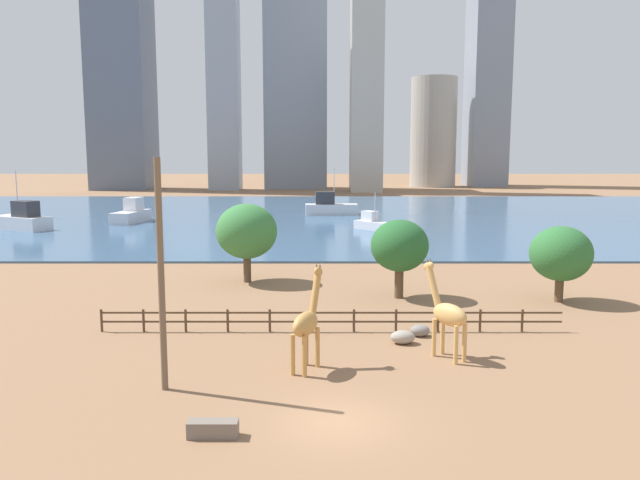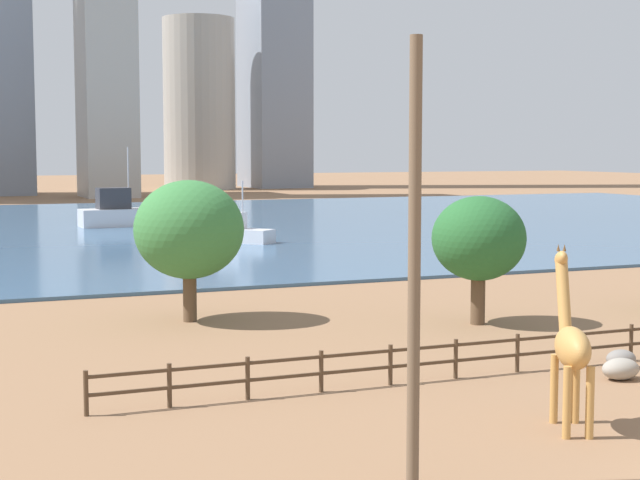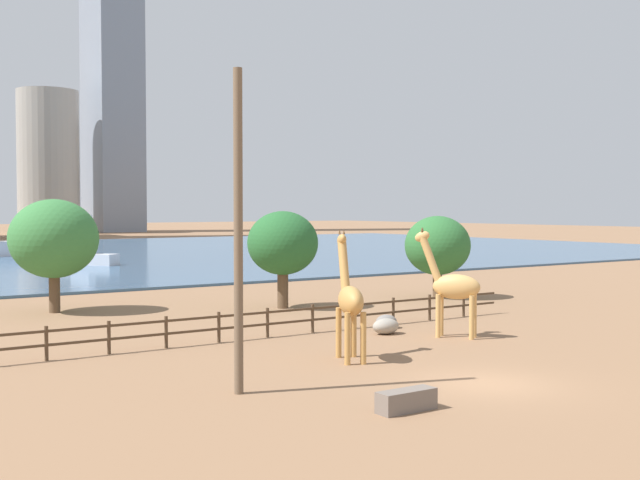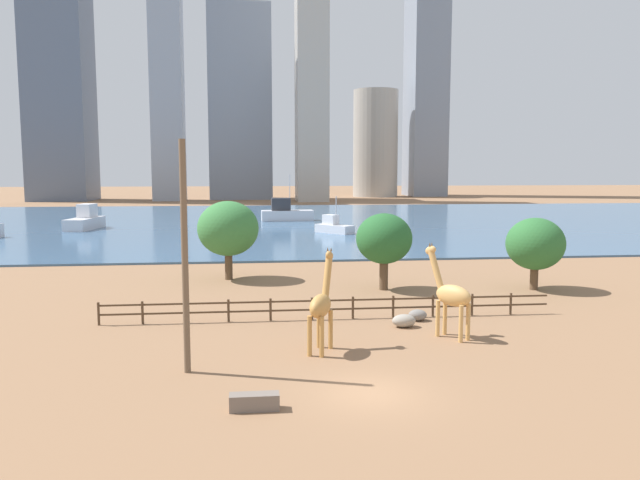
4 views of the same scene
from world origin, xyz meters
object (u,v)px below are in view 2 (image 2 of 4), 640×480
object	(u,v)px
boat_sailboat	(122,213)
utility_pole	(414,266)
giraffe_companion	(571,346)
tree_right_tall	(189,230)
tree_center_broad	(479,239)
boulder_by_pole	(621,359)
boat_tug	(238,232)
boulder_near_fence	(621,369)

from	to	relation	value
boat_sailboat	utility_pole	bearing A→B (deg)	-98.59
boat_sailboat	giraffe_companion	bearing A→B (deg)	-94.03
utility_pole	tree_right_tall	size ratio (longest dim) A/B	1.60
boat_sailboat	tree_center_broad	bearing A→B (deg)	-88.39
boulder_by_pole	boat_tug	world-z (taller)	boat_tug
boulder_by_pole	boat_tug	size ratio (longest dim) A/B	0.20
utility_pole	tree_center_broad	world-z (taller)	utility_pole
tree_center_broad	boat_sailboat	size ratio (longest dim) A/B	0.65
utility_pole	tree_right_tall	distance (m)	22.45
giraffe_companion	boat_sailboat	distance (m)	72.12
boulder_near_fence	boat_sailboat	world-z (taller)	boat_sailboat
boat_tug	tree_right_tall	bearing A→B (deg)	-61.76
utility_pole	boat_tug	world-z (taller)	utility_pole
giraffe_companion	tree_center_broad	bearing A→B (deg)	0.46
tree_center_broad	tree_right_tall	world-z (taller)	tree_right_tall
tree_center_broad	boat_sailboat	distance (m)	57.69
boat_sailboat	boat_tug	size ratio (longest dim) A/B	1.58
boulder_by_pole	tree_center_broad	size ratio (longest dim) A/B	0.19
utility_pole	tree_center_broad	xyz separation A→B (m)	(12.16, 17.01, -1.28)
boulder_by_pole	utility_pole	bearing A→B (deg)	-147.34
utility_pole	boulder_by_pole	size ratio (longest dim) A/B	9.25
giraffe_companion	boat_tug	size ratio (longest dim) A/B	0.90
boulder_by_pole	tree_right_tall	bearing A→B (deg)	127.55
boulder_near_fence	tree_right_tall	world-z (taller)	tree_right_tall
tree_right_tall	boat_tug	distance (m)	34.66
utility_pole	boulder_near_fence	size ratio (longest dim) A/B	7.58
boat_tug	tree_center_broad	bearing A→B (deg)	-42.50
tree_right_tall	utility_pole	bearing A→B (deg)	-92.42
boulder_near_fence	boat_tug	size ratio (longest dim) A/B	0.24
boulder_near_fence	tree_center_broad	size ratio (longest dim) A/B	0.24
tree_center_broad	tree_right_tall	xyz separation A→B (m)	(-11.21, 5.40, 0.33)
tree_center_broad	tree_right_tall	size ratio (longest dim) A/B	0.89
tree_center_broad	boat_tug	bearing A→B (deg)	88.01
giraffe_companion	boulder_near_fence	world-z (taller)	giraffe_companion
giraffe_companion	tree_right_tall	xyz separation A→B (m)	(-5.09, 19.96, 1.74)
giraffe_companion	boat_tug	bearing A→B (deg)	15.15
boulder_near_fence	boat_tug	bearing A→B (deg)	87.13
utility_pole	tree_right_tall	bearing A→B (deg)	87.58
tree_center_broad	boat_sailboat	xyz separation A→B (m)	(-3.90, 57.52, -2.21)
tree_center_broad	boat_tug	size ratio (longest dim) A/B	1.03
giraffe_companion	boat_sailboat	world-z (taller)	boat_sailboat
boulder_near_fence	tree_right_tall	bearing A→B (deg)	122.34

